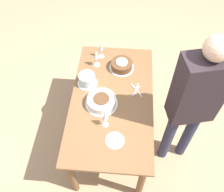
# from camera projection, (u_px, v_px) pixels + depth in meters

# --- Properties ---
(ground_plane) EXTENTS (12.00, 12.00, 0.00)m
(ground_plane) POSITION_uv_depth(u_px,v_px,m) (112.00, 135.00, 3.13)
(ground_plane) COLOR tan
(dining_table) EXTENTS (1.51, 0.83, 0.77)m
(dining_table) POSITION_uv_depth(u_px,v_px,m) (112.00, 106.00, 2.61)
(dining_table) COLOR brown
(dining_table) RESTS_ON ground_plane
(cake_center_white) EXTENTS (0.32, 0.32, 0.09)m
(cake_center_white) POSITION_uv_depth(u_px,v_px,m) (102.00, 101.00, 2.44)
(cake_center_white) COLOR white
(cake_center_white) RESTS_ON dining_table
(cake_front_chocolate) EXTENTS (0.27, 0.27, 0.10)m
(cake_front_chocolate) POSITION_uv_depth(u_px,v_px,m) (122.00, 65.00, 2.74)
(cake_front_chocolate) COLOR white
(cake_front_chocolate) RESTS_ON dining_table
(cake_back_decorated) EXTENTS (0.21, 0.21, 0.13)m
(cake_back_decorated) POSITION_uv_depth(u_px,v_px,m) (87.00, 80.00, 2.59)
(cake_back_decorated) COLOR white
(cake_back_decorated) RESTS_ON dining_table
(wine_glass_near) EXTENTS (0.07, 0.07, 0.22)m
(wine_glass_near) POSITION_uv_depth(u_px,v_px,m) (96.00, 55.00, 2.67)
(wine_glass_near) COLOR silver
(wine_glass_near) RESTS_ON dining_table
(wine_glass_far) EXTENTS (0.07, 0.07, 0.22)m
(wine_glass_far) POSITION_uv_depth(u_px,v_px,m) (101.00, 47.00, 2.76)
(wine_glass_far) COLOR silver
(wine_glass_far) RESTS_ON dining_table
(wine_glass_extra) EXTENTS (0.06, 0.06, 0.21)m
(wine_glass_extra) POSITION_uv_depth(u_px,v_px,m) (105.00, 116.00, 2.21)
(wine_glass_extra) COLOR silver
(wine_glass_extra) RESTS_ON dining_table
(dessert_plate_left) EXTENTS (0.17, 0.17, 0.01)m
(dessert_plate_left) POSITION_uv_depth(u_px,v_px,m) (115.00, 140.00, 2.23)
(dessert_plate_left) COLOR white
(dessert_plate_left) RESTS_ON dining_table
(fork_pile) EXTENTS (0.20, 0.13, 0.01)m
(fork_pile) POSITION_uv_depth(u_px,v_px,m) (136.00, 90.00, 2.57)
(fork_pile) COLOR silver
(fork_pile) RESTS_ON dining_table
(person_cutting) EXTENTS (0.31, 0.44, 1.76)m
(person_cutting) POSITION_uv_depth(u_px,v_px,m) (194.00, 100.00, 2.14)
(person_cutting) COLOR #2D334C
(person_cutting) RESTS_ON ground_plane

